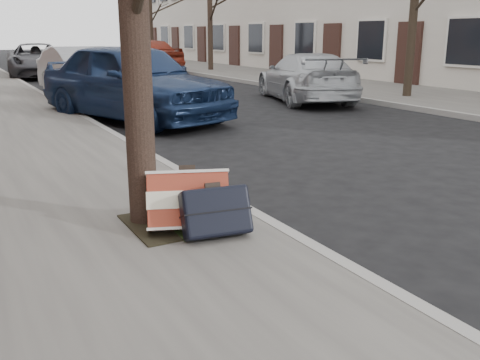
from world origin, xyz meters
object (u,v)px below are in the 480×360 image
suitcase_navy (216,211)px  car_near_front (133,81)px  suitcase_red (188,201)px  car_near_mid (83,72)px

suitcase_navy → car_near_front: bearing=85.3°
car_near_front → suitcase_red: bearing=-122.4°
car_near_front → car_near_mid: (0.05, 4.62, -0.11)m
suitcase_red → suitcase_navy: bearing=-41.3°
car_near_front → car_near_mid: 4.62m
suitcase_navy → car_near_mid: car_near_mid is taller
suitcase_red → suitcase_navy: 0.29m
suitcase_navy → car_near_front: size_ratio=0.12×
car_near_front → car_near_mid: size_ratio=1.12×
suitcase_red → car_near_front: bearing=96.8°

